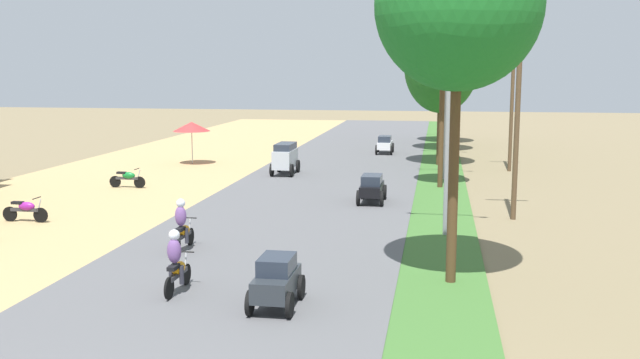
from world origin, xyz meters
TOP-DOWN VIEW (x-y plane):
  - parked_motorbike_fifth at (-9.58, 15.44)m, footprint 1.80×0.54m
  - parked_motorbike_sixth at (-9.13, 23.38)m, footprint 1.80×0.54m
  - vendor_umbrella at (-8.97, 32.14)m, footprint 2.20×2.20m
  - median_tree_nearest at (5.91, 10.33)m, footprint 4.27×4.27m
  - median_tree_second at (5.63, 26.05)m, footprint 2.89×2.89m
  - median_tree_third at (5.56, 34.31)m, footprint 4.31×4.31m
  - median_tree_fourth at (5.72, 41.60)m, footprint 4.43×4.43m
  - median_tree_fifth at (5.99, 47.77)m, footprint 4.56×4.56m
  - streetlamp_near at (5.80, 15.91)m, footprint 3.16×0.20m
  - streetlamp_mid at (5.80, 28.63)m, footprint 3.16×0.20m
  - streetlamp_far at (5.80, 38.24)m, footprint 3.16×0.20m
  - streetlamp_farthest at (5.80, 51.23)m, footprint 3.16×0.20m
  - utility_pole_near at (8.40, 19.18)m, footprint 1.80×0.20m
  - utility_pole_far at (9.48, 32.60)m, footprint 1.80×0.20m
  - car_hatchback_charcoal at (1.77, 7.51)m, footprint 1.04×2.00m
  - car_sedan_black at (2.77, 21.38)m, footprint 1.10×2.26m
  - car_van_silver at (-2.59, 28.84)m, footprint 1.19×2.41m
  - car_sedan_white at (1.98, 39.27)m, footprint 1.10×2.26m
  - motorbike_foreground_rider at (-0.97, 8.17)m, footprint 0.54×1.80m
  - motorbike_ahead_second at (-2.32, 12.30)m, footprint 0.54×1.80m

SIDE VIEW (x-z plane):
  - parked_motorbike_fifth at x=-9.58m, z-range 0.08..1.02m
  - parked_motorbike_sixth at x=-9.13m, z-range 0.08..1.02m
  - car_sedan_black at x=2.77m, z-range 0.15..1.34m
  - car_sedan_white at x=1.98m, z-range 0.15..1.34m
  - car_hatchback_charcoal at x=1.77m, z-range 0.13..1.36m
  - motorbike_foreground_rider at x=-0.97m, z-range 0.03..1.69m
  - motorbike_ahead_second at x=-2.32m, z-range 0.03..1.69m
  - car_van_silver at x=-2.59m, z-range 0.19..1.86m
  - vendor_umbrella at x=-8.97m, z-range 1.05..3.57m
  - streetlamp_farthest at x=5.80m, z-range 0.65..8.03m
  - streetlamp_far at x=5.80m, z-range 0.65..8.34m
  - streetlamp_near at x=5.80m, z-range 0.66..8.58m
  - streetlamp_mid at x=5.80m, z-range 0.66..8.74m
  - utility_pole_near at x=8.40m, z-range 0.19..9.94m
  - utility_pole_far at x=9.48m, z-range 0.19..9.98m
  - median_tree_fifth at x=5.99m, z-range 1.65..9.35m
  - median_tree_third at x=5.56m, z-range 1.58..10.20m
  - median_tree_second at x=5.63m, z-range 2.45..10.65m
  - median_tree_fourth at x=5.72m, z-range 2.27..11.32m
  - median_tree_nearest at x=5.91m, z-range 2.57..12.02m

